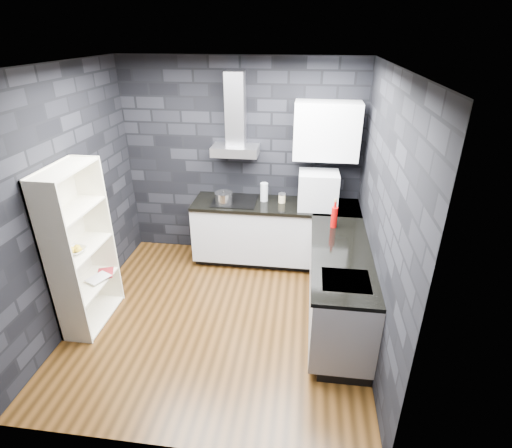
% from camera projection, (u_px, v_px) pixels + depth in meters
% --- Properties ---
extents(ground, '(3.20, 3.20, 0.00)m').
position_uv_depth(ground, '(221.00, 317.00, 4.58)').
color(ground, '#482B10').
extents(ceiling, '(3.20, 3.20, 0.00)m').
position_uv_depth(ceiling, '(208.00, 65.00, 3.39)').
color(ceiling, silver).
extents(wall_back, '(3.20, 0.05, 2.70)m').
position_uv_depth(wall_back, '(242.00, 162.00, 5.43)').
color(wall_back, black).
rests_on(wall_back, ground).
extents(wall_front, '(3.20, 0.05, 2.70)m').
position_uv_depth(wall_front, '(159.00, 314.00, 2.54)').
color(wall_front, black).
rests_on(wall_front, ground).
extents(wall_left, '(0.05, 3.20, 2.70)m').
position_uv_depth(wall_left, '(64.00, 202.00, 4.17)').
color(wall_left, black).
rests_on(wall_left, ground).
extents(wall_right, '(0.05, 3.20, 2.70)m').
position_uv_depth(wall_right, '(383.00, 219.00, 3.79)').
color(wall_right, black).
rests_on(wall_right, ground).
extents(toekick_back, '(2.18, 0.50, 0.10)m').
position_uv_depth(toekick_back, '(275.00, 257.00, 5.69)').
color(toekick_back, black).
rests_on(toekick_back, ground).
extents(toekick_right, '(0.50, 1.78, 0.10)m').
position_uv_depth(toekick_right, '(339.00, 318.00, 4.49)').
color(toekick_right, black).
rests_on(toekick_right, ground).
extents(counter_back_cab, '(2.20, 0.60, 0.76)m').
position_uv_depth(counter_back_cab, '(275.00, 232.00, 5.47)').
color(counter_back_cab, '#B6B6BA').
rests_on(counter_back_cab, ground).
extents(counter_right_cab, '(0.60, 1.80, 0.76)m').
position_uv_depth(counter_right_cab, '(339.00, 286.00, 4.30)').
color(counter_right_cab, '#B6B6BA').
rests_on(counter_right_cab, ground).
extents(counter_back_top, '(2.20, 0.62, 0.04)m').
position_uv_depth(counter_back_top, '(276.00, 205.00, 5.28)').
color(counter_back_top, black).
rests_on(counter_back_top, counter_back_cab).
extents(counter_right_top, '(0.62, 1.80, 0.04)m').
position_uv_depth(counter_right_top, '(341.00, 254.00, 4.13)').
color(counter_right_top, black).
rests_on(counter_right_top, counter_right_cab).
extents(counter_corner_top, '(0.62, 0.62, 0.04)m').
position_uv_depth(counter_corner_top, '(337.00, 208.00, 5.19)').
color(counter_corner_top, black).
rests_on(counter_corner_top, counter_right_cab).
extents(hood_body, '(0.60, 0.34, 0.12)m').
position_uv_depth(hood_body, '(235.00, 150.00, 5.17)').
color(hood_body, '#AFAFB3').
rests_on(hood_body, wall_back).
extents(hood_chimney, '(0.24, 0.20, 0.90)m').
position_uv_depth(hood_chimney, '(235.00, 109.00, 5.01)').
color(hood_chimney, '#AFAFB3').
rests_on(hood_chimney, hood_body).
extents(upper_cabinet, '(0.80, 0.35, 0.70)m').
position_uv_depth(upper_cabinet, '(327.00, 131.00, 4.90)').
color(upper_cabinet, white).
rests_on(upper_cabinet, wall_back).
extents(cooktop, '(0.58, 0.50, 0.01)m').
position_uv_depth(cooktop, '(235.00, 201.00, 5.34)').
color(cooktop, black).
rests_on(cooktop, counter_back_top).
extents(sink_rim, '(0.44, 0.40, 0.01)m').
position_uv_depth(sink_rim, '(346.00, 281.00, 3.68)').
color(sink_rim, '#AFAFB3').
rests_on(sink_rim, counter_right_top).
extents(pot, '(0.27, 0.27, 0.13)m').
position_uv_depth(pot, '(224.00, 198.00, 5.23)').
color(pot, '#B1B1B5').
rests_on(pot, cooktop).
extents(glass_vase, '(0.11, 0.11, 0.25)m').
position_uv_depth(glass_vase, '(264.00, 192.00, 5.31)').
color(glass_vase, '#B5BCC2').
rests_on(glass_vase, counter_back_top).
extents(storage_jar, '(0.11, 0.11, 0.11)m').
position_uv_depth(storage_jar, '(282.00, 198.00, 5.28)').
color(storage_jar, tan).
rests_on(storage_jar, counter_back_top).
extents(utensil_crock, '(0.12, 0.12, 0.13)m').
position_uv_depth(utensil_crock, '(303.00, 201.00, 5.17)').
color(utensil_crock, '#B1B1B5').
rests_on(utensil_crock, counter_back_top).
extents(appliance_garage, '(0.50, 0.40, 0.49)m').
position_uv_depth(appliance_garage, '(318.00, 191.00, 5.07)').
color(appliance_garage, silver).
rests_on(appliance_garage, counter_back_top).
extents(red_bottle, '(0.08, 0.08, 0.25)m').
position_uv_depth(red_bottle, '(334.00, 217.00, 4.60)').
color(red_bottle, '#B10706').
rests_on(red_bottle, counter_right_top).
extents(bookshelf, '(0.59, 0.87, 1.80)m').
position_uv_depth(bookshelf, '(81.00, 250.00, 4.18)').
color(bookshelf, '#EDE7C8').
rests_on(bookshelf, ground).
extents(fruit_bowl, '(0.24, 0.24, 0.05)m').
position_uv_depth(fruit_bowl, '(76.00, 250.00, 4.09)').
color(fruit_bowl, silver).
rests_on(fruit_bowl, bookshelf).
extents(book_red, '(0.17, 0.09, 0.23)m').
position_uv_depth(book_red, '(96.00, 267.00, 4.49)').
color(book_red, maroon).
rests_on(book_red, bookshelf).
extents(book_second, '(0.16, 0.09, 0.24)m').
position_uv_depth(book_second, '(92.00, 268.00, 4.43)').
color(book_second, '#B2B2B2').
rests_on(book_second, bookshelf).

